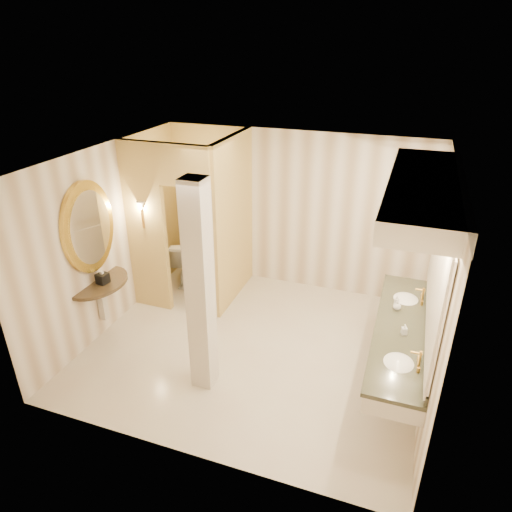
# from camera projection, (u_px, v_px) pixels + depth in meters

# --- Properties ---
(floor) EXTENTS (4.50, 4.50, 0.00)m
(floor) POSITION_uv_depth(u_px,v_px,m) (254.00, 346.00, 6.55)
(floor) COLOR beige
(floor) RESTS_ON ground
(ceiling) EXTENTS (4.50, 4.50, 0.00)m
(ceiling) POSITION_uv_depth(u_px,v_px,m) (253.00, 160.00, 5.37)
(ceiling) COLOR silver
(ceiling) RESTS_ON wall_back
(wall_back) EXTENTS (4.50, 0.02, 2.70)m
(wall_back) POSITION_uv_depth(u_px,v_px,m) (294.00, 212.00, 7.66)
(wall_back) COLOR silver
(wall_back) RESTS_ON floor
(wall_front) EXTENTS (4.50, 0.02, 2.70)m
(wall_front) POSITION_uv_depth(u_px,v_px,m) (182.00, 352.00, 4.27)
(wall_front) COLOR silver
(wall_front) RESTS_ON floor
(wall_left) EXTENTS (0.02, 4.00, 2.70)m
(wall_left) POSITION_uv_depth(u_px,v_px,m) (109.00, 239.00, 6.64)
(wall_left) COLOR silver
(wall_left) RESTS_ON floor
(wall_right) EXTENTS (0.02, 4.00, 2.70)m
(wall_right) POSITION_uv_depth(u_px,v_px,m) (436.00, 291.00, 5.29)
(wall_right) COLOR silver
(wall_right) RESTS_ON floor
(toilet_closet) EXTENTS (1.50, 1.55, 2.70)m
(toilet_closet) POSITION_uv_depth(u_px,v_px,m) (207.00, 223.00, 7.11)
(toilet_closet) COLOR #DEBD74
(toilet_closet) RESTS_ON floor
(wall_sconce) EXTENTS (0.14, 0.14, 0.42)m
(wall_sconce) POSITION_uv_depth(u_px,v_px,m) (141.00, 207.00, 6.74)
(wall_sconce) COLOR gold
(wall_sconce) RESTS_ON toilet_closet
(vanity) EXTENTS (0.75, 2.76, 2.09)m
(vanity) POSITION_uv_depth(u_px,v_px,m) (415.00, 272.00, 5.12)
(vanity) COLOR beige
(vanity) RESTS_ON floor
(console_shelf) EXTENTS (0.99, 0.99, 1.95)m
(console_shelf) POSITION_uv_depth(u_px,v_px,m) (92.00, 251.00, 6.27)
(console_shelf) COLOR black
(console_shelf) RESTS_ON floor
(pillar) EXTENTS (0.27, 0.27, 2.70)m
(pillar) POSITION_uv_depth(u_px,v_px,m) (200.00, 290.00, 5.30)
(pillar) COLOR beige
(pillar) RESTS_ON floor
(tissue_box) EXTENTS (0.17, 0.17, 0.15)m
(tissue_box) POSITION_uv_depth(u_px,v_px,m) (103.00, 278.00, 6.40)
(tissue_box) COLOR black
(tissue_box) RESTS_ON console_shelf
(toilet) EXTENTS (0.63, 0.88, 0.81)m
(toilet) POSITION_uv_depth(u_px,v_px,m) (187.00, 260.00, 8.12)
(toilet) COLOR white
(toilet) RESTS_ON floor
(soap_bottle_a) EXTENTS (0.08, 0.08, 0.13)m
(soap_bottle_a) POSITION_uv_depth(u_px,v_px,m) (404.00, 329.00, 5.30)
(soap_bottle_a) COLOR beige
(soap_bottle_a) RESTS_ON vanity
(soap_bottle_b) EXTENTS (0.12, 0.12, 0.13)m
(soap_bottle_b) POSITION_uv_depth(u_px,v_px,m) (397.00, 305.00, 5.78)
(soap_bottle_b) COLOR silver
(soap_bottle_b) RESTS_ON vanity
(soap_bottle_c) EXTENTS (0.08, 0.08, 0.19)m
(soap_bottle_c) POSITION_uv_depth(u_px,v_px,m) (397.00, 302.00, 5.81)
(soap_bottle_c) COLOR #C6B28C
(soap_bottle_c) RESTS_ON vanity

